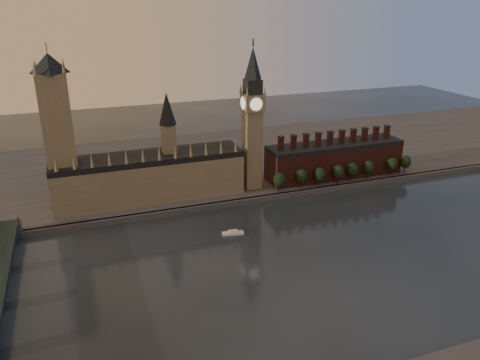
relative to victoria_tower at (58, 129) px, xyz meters
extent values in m
plane|color=black|center=(120.00, -115.00, -59.09)|extent=(900.00, 900.00, 0.00)
cube|color=#4E4E54|center=(120.00, -25.00, -57.09)|extent=(900.00, 4.00, 4.00)
cube|color=#4E4E54|center=(120.00, 65.00, -57.09)|extent=(900.00, 180.00, 4.00)
cube|color=gray|center=(55.00, 0.00, -41.09)|extent=(130.00, 30.00, 28.00)
cube|color=black|center=(55.00, 0.00, -25.09)|extent=(130.00, 30.00, 4.00)
cube|color=gray|center=(70.00, 0.00, -15.09)|extent=(9.00, 9.00, 24.00)
cone|color=black|center=(70.00, 0.00, 7.91)|extent=(12.00, 12.00, 22.00)
cone|color=gray|center=(-4.00, -14.00, -18.09)|extent=(2.60, 2.60, 10.00)
cone|color=gray|center=(6.73, -14.00, -18.09)|extent=(2.60, 2.60, 10.00)
cone|color=gray|center=(17.45, -14.00, -18.09)|extent=(2.60, 2.60, 10.00)
cone|color=gray|center=(28.18, -14.00, -18.09)|extent=(2.60, 2.60, 10.00)
cone|color=gray|center=(38.91, -14.00, -18.09)|extent=(2.60, 2.60, 10.00)
cone|color=gray|center=(49.64, -14.00, -18.09)|extent=(2.60, 2.60, 10.00)
cone|color=gray|center=(60.36, -14.00, -18.09)|extent=(2.60, 2.60, 10.00)
cone|color=gray|center=(71.09, -14.00, -18.09)|extent=(2.60, 2.60, 10.00)
cone|color=gray|center=(81.82, -14.00, -18.09)|extent=(2.60, 2.60, 10.00)
cone|color=gray|center=(92.55, -14.00, -18.09)|extent=(2.60, 2.60, 10.00)
cone|color=gray|center=(103.27, -14.00, -18.09)|extent=(2.60, 2.60, 10.00)
cone|color=gray|center=(114.00, -14.00, -18.09)|extent=(2.60, 2.60, 10.00)
cube|color=gray|center=(0.00, 0.00, -10.09)|extent=(18.00, 18.00, 90.00)
cone|color=black|center=(0.00, 0.00, 40.91)|extent=(24.00, 24.00, 12.00)
cylinder|color=#232326|center=(0.00, 0.00, 46.91)|extent=(0.50, 0.50, 12.00)
cone|color=gray|center=(-8.00, -8.00, 38.91)|extent=(3.00, 3.00, 8.00)
cone|color=gray|center=(8.00, -8.00, 38.91)|extent=(3.00, 3.00, 8.00)
cone|color=gray|center=(-8.00, 8.00, 38.91)|extent=(3.00, 3.00, 8.00)
cone|color=gray|center=(8.00, 8.00, 38.91)|extent=(3.00, 3.00, 8.00)
cube|color=gray|center=(130.00, -5.00, -26.09)|extent=(12.00, 12.00, 58.00)
cube|color=gray|center=(130.00, -5.00, 8.91)|extent=(14.00, 14.00, 12.00)
cube|color=#232326|center=(130.00, -5.00, 19.91)|extent=(11.00, 11.00, 10.00)
cone|color=black|center=(130.00, -5.00, 35.91)|extent=(13.00, 13.00, 22.00)
cylinder|color=#232326|center=(130.00, -5.00, 49.41)|extent=(1.00, 1.00, 5.00)
cylinder|color=beige|center=(130.00, -12.20, 8.91)|extent=(9.00, 0.50, 9.00)
cylinder|color=beige|center=(130.00, 2.20, 8.91)|extent=(9.00, 0.50, 9.00)
cylinder|color=beige|center=(122.80, -5.00, 8.91)|extent=(0.50, 9.00, 9.00)
cylinder|color=beige|center=(137.20, -5.00, 8.91)|extent=(0.50, 9.00, 9.00)
cone|color=gray|center=(123.50, -11.50, 17.91)|extent=(2.00, 2.00, 6.00)
cone|color=gray|center=(136.50, -11.50, 17.91)|extent=(2.00, 2.00, 6.00)
cone|color=gray|center=(123.50, 1.50, 17.91)|extent=(2.00, 2.00, 6.00)
cone|color=gray|center=(136.50, 1.50, 17.91)|extent=(2.00, 2.00, 6.00)
cube|color=#4F211E|center=(200.00, -5.00, -43.09)|extent=(110.00, 25.00, 24.00)
cube|color=black|center=(200.00, -5.00, -29.59)|extent=(110.00, 25.00, 3.00)
cube|color=#4F211E|center=(153.00, -5.00, -23.59)|extent=(3.50, 3.50, 9.00)
cube|color=#232326|center=(153.00, -5.00, -18.59)|extent=(4.20, 4.20, 1.00)
cube|color=#4F211E|center=(163.44, -5.00, -23.59)|extent=(3.50, 3.50, 9.00)
cube|color=#232326|center=(163.44, -5.00, -18.59)|extent=(4.20, 4.20, 1.00)
cube|color=#4F211E|center=(173.89, -5.00, -23.59)|extent=(3.50, 3.50, 9.00)
cube|color=#232326|center=(173.89, -5.00, -18.59)|extent=(4.20, 4.20, 1.00)
cube|color=#4F211E|center=(184.33, -5.00, -23.59)|extent=(3.50, 3.50, 9.00)
cube|color=#232326|center=(184.33, -5.00, -18.59)|extent=(4.20, 4.20, 1.00)
cube|color=#4F211E|center=(194.78, -5.00, -23.59)|extent=(3.50, 3.50, 9.00)
cube|color=#232326|center=(194.78, -5.00, -18.59)|extent=(4.20, 4.20, 1.00)
cube|color=#4F211E|center=(205.22, -5.00, -23.59)|extent=(3.50, 3.50, 9.00)
cube|color=#232326|center=(205.22, -5.00, -18.59)|extent=(4.20, 4.20, 1.00)
cube|color=#4F211E|center=(215.67, -5.00, -23.59)|extent=(3.50, 3.50, 9.00)
cube|color=#232326|center=(215.67, -5.00, -18.59)|extent=(4.20, 4.20, 1.00)
cube|color=#4F211E|center=(226.11, -5.00, -23.59)|extent=(3.50, 3.50, 9.00)
cube|color=#232326|center=(226.11, -5.00, -18.59)|extent=(4.20, 4.20, 1.00)
cube|color=#4F211E|center=(236.56, -5.00, -23.59)|extent=(3.50, 3.50, 9.00)
cube|color=#232326|center=(236.56, -5.00, -18.59)|extent=(4.20, 4.20, 1.00)
cube|color=#4F211E|center=(247.00, -5.00, -23.59)|extent=(3.50, 3.50, 9.00)
cube|color=#232326|center=(247.00, -5.00, -18.59)|extent=(4.20, 4.20, 1.00)
cylinder|color=black|center=(145.25, -20.94, -52.09)|extent=(0.80, 0.80, 6.00)
ellipsoid|color=black|center=(145.25, -20.94, -45.59)|extent=(8.60, 8.60, 10.75)
cylinder|color=black|center=(163.78, -19.73, -52.09)|extent=(0.80, 0.80, 6.00)
ellipsoid|color=black|center=(163.78, -19.73, -45.59)|extent=(8.60, 8.60, 10.75)
cylinder|color=black|center=(178.19, -21.48, -52.09)|extent=(0.80, 0.80, 6.00)
ellipsoid|color=black|center=(178.19, -21.48, -45.59)|extent=(8.60, 8.60, 10.75)
cylinder|color=black|center=(194.24, -21.22, -52.09)|extent=(0.80, 0.80, 6.00)
ellipsoid|color=black|center=(194.24, -21.22, -45.59)|extent=(8.60, 8.60, 10.75)
cylinder|color=black|center=(207.46, -19.93, -52.09)|extent=(0.80, 0.80, 6.00)
ellipsoid|color=black|center=(207.46, -19.93, -45.59)|extent=(8.60, 8.60, 10.75)
cylinder|color=black|center=(222.08, -20.05, -52.09)|extent=(0.80, 0.80, 6.00)
ellipsoid|color=black|center=(222.08, -20.05, -45.59)|extent=(8.60, 8.60, 10.75)
cylinder|color=black|center=(243.73, -20.33, -52.09)|extent=(0.80, 0.80, 6.00)
ellipsoid|color=black|center=(243.73, -20.33, -45.59)|extent=(8.60, 8.60, 10.75)
cylinder|color=black|center=(257.22, -19.67, -52.09)|extent=(0.80, 0.80, 6.00)
ellipsoid|color=black|center=(257.22, -19.67, -45.59)|extent=(8.60, 8.60, 10.75)
cube|color=#1C2C28|center=(-29.50, -120.00, -48.19)|extent=(1.00, 200.00, 1.30)
cube|color=#4E4E54|center=(-35.00, -25.00, -52.09)|extent=(14.00, 8.00, 6.00)
cylinder|color=#232326|center=(-35.00, -64.00, -55.21)|extent=(8.00, 8.00, 7.75)
cylinder|color=#232326|center=(-35.00, -30.00, -55.21)|extent=(8.00, 8.00, 7.75)
cube|color=silver|center=(94.00, -65.44, -58.33)|extent=(13.68, 5.98, 1.51)
cube|color=silver|center=(94.00, -65.44, -57.01)|extent=(6.07, 3.76, 1.13)
camera|label=1|loc=(10.32, -308.99, 76.87)|focal=35.00mm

